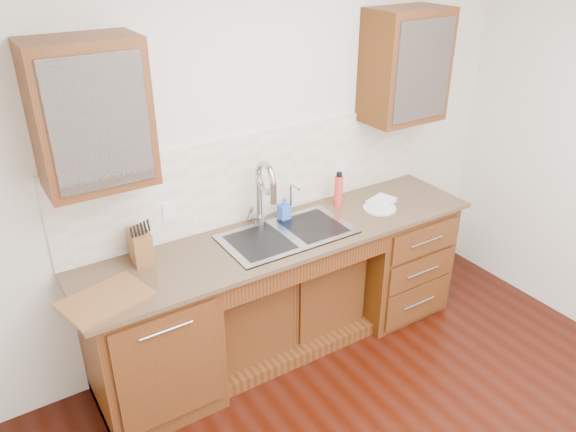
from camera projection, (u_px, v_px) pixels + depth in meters
wall_back at (255, 152)px, 3.67m from camera, size 4.00×0.10×2.70m
base_cabinet_left at (151, 343)px, 3.36m from camera, size 0.70×0.62×0.88m
base_cabinet_center at (278, 298)px, 3.92m from camera, size 1.20×0.44×0.70m
base_cabinet_right at (391, 255)px, 4.26m from camera, size 0.70×0.62×0.88m
countertop at (286, 236)px, 3.59m from camera, size 2.70×0.65×0.03m
backsplash at (260, 175)px, 3.69m from camera, size 2.70×0.02×0.59m
sink at (287, 246)px, 3.61m from camera, size 0.84×0.46×0.19m
faucet at (259, 196)px, 3.62m from camera, size 0.04×0.04×0.40m
filter_tap at (291, 198)px, 3.78m from camera, size 0.02×0.02×0.24m
upper_cabinet_left at (90, 115)px, 2.78m from camera, size 0.55×0.34×0.75m
upper_cabinet_right at (405, 66)px, 3.78m from camera, size 0.55×0.34×0.75m
outlet_left at (169, 211)px, 3.40m from camera, size 0.08×0.01×0.12m
outlet_right at (340, 168)px, 4.02m from camera, size 0.08×0.01×0.12m
soap_bottle at (284, 209)px, 3.73m from camera, size 0.07×0.07×0.16m
water_bottle at (339, 191)px, 3.90m from camera, size 0.08×0.08×0.22m
plate at (380, 208)px, 3.90m from camera, size 0.29×0.29×0.01m
dish_towel at (381, 201)px, 3.94m from camera, size 0.22×0.19×0.03m
knife_block at (141, 247)px, 3.24m from camera, size 0.12×0.18×0.20m
cutting_board at (106, 300)px, 2.93m from camera, size 0.50×0.40×0.02m
cup_left_a at (71, 128)px, 2.76m from camera, size 0.15×0.15×0.10m
cup_left_b at (121, 120)px, 2.88m from camera, size 0.11×0.11×0.10m
cup_right_a at (388, 76)px, 3.74m from camera, size 0.13×0.13×0.09m
cup_right_b at (417, 72)px, 3.87m from camera, size 0.12×0.12×0.09m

